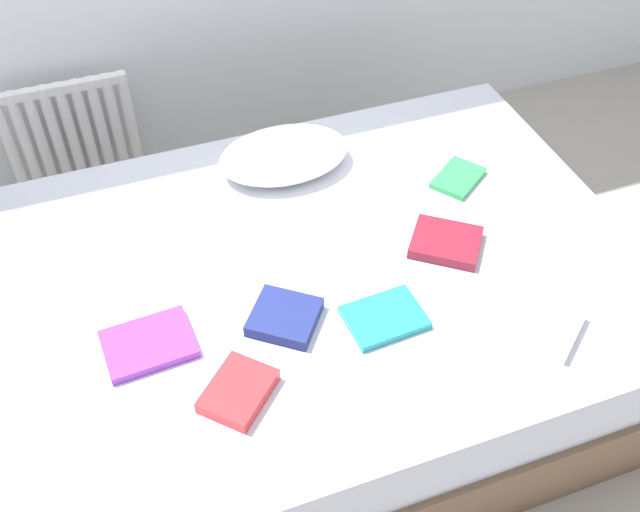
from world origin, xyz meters
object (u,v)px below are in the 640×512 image
Objects in this scene: textbook_maroon at (446,242)px; textbook_navy at (285,317)px; textbook_white at (547,326)px; textbook_green at (458,178)px; textbook_purple at (149,344)px; bed at (325,315)px; radiator at (72,134)px; pillow at (284,154)px; textbook_red at (238,391)px; textbook_teal at (384,318)px.

textbook_navy is (-0.58, -0.12, 0.00)m from textbook_maroon.
textbook_white is 1.02× the size of textbook_green.
textbook_navy is 0.39m from textbook_purple.
textbook_maroon is 0.59m from textbook_navy.
textbook_green is at bearing 20.57° from bed.
radiator is 1.15× the size of pillow.
bed is 0.58m from pillow.
textbook_white reaches higher than textbook_purple.
bed is 0.65m from textbook_purple.
textbook_green is (0.96, 0.60, -0.01)m from textbook_red.
textbook_teal is 1.18× the size of textbook_green.
radiator is 1.36m from textbook_purple.
pillow is 0.72m from textbook_navy.
bed is 10.59× the size of textbook_green.
radiator is 2.05m from textbook_white.
textbook_purple is at bearing 164.64° from textbook_teal.
textbook_teal is 1.15× the size of textbook_white.
textbook_white is at bearing -64.04° from pillow.
textbook_red is 1.01× the size of textbook_white.
pillow is at bearing 117.22° from textbook_green.
textbook_red is 1.13m from textbook_green.
pillow is 0.62m from textbook_green.
textbook_green is at bearing 92.98° from textbook_maroon.
textbook_purple is at bearing 83.93° from textbook_red.
radiator reaches higher than textbook_teal.
textbook_teal reaches higher than textbook_green.
pillow is 0.88m from textbook_purple.
textbook_green is at bearing 64.97° from textbook_navy.
textbook_teal is (0.05, -0.77, -0.04)m from pillow.
textbook_maroon is 0.86× the size of textbook_purple.
pillow reaches higher than textbook_purple.
radiator is 2.15× the size of textbook_purple.
textbook_white is at bearing -131.95° from textbook_green.
pillow is at bearing 109.41° from textbook_navy.
textbook_teal is at bearing -170.72° from textbook_green.
textbook_green is 1.02× the size of textbook_navy.
textbook_navy is (0.48, -1.38, 0.18)m from radiator.
textbook_purple is at bearing -133.67° from pillow.
textbook_navy is at bearing 119.24° from textbook_white.
textbook_teal reaches higher than bed.
radiator is at bearing 86.69° from textbook_white.
textbook_teal is 0.90× the size of textbook_purple.
textbook_navy is at bearing -136.58° from bed.
radiator reaches higher than textbook_navy.
pillow is 0.97m from textbook_red.
textbook_maroon is 1.12× the size of textbook_green.
bed is 1.38m from radiator.
textbook_white is (0.50, -0.47, 0.27)m from bed.
textbook_navy is at bearing -9.58° from textbook_purple.
textbook_navy is at bearing -108.11° from pillow.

